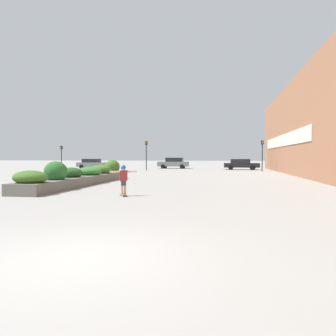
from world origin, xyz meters
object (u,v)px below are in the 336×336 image
at_px(traffic_light_right, 262,150).
at_px(traffic_light_far_left, 61,153).
at_px(car_leftmost, 174,163).
at_px(traffic_light_left, 146,151).
at_px(skateboard, 123,194).
at_px(skateboarder, 123,176).
at_px(car_center_left, 92,164).
at_px(car_center_right, 241,164).

distance_m(traffic_light_right, traffic_light_far_left, 25.33).
bearing_deg(car_leftmost, traffic_light_left, 162.93).
distance_m(skateboard, skateboarder, 0.76).
xyz_separation_m(traffic_light_left, traffic_light_far_left, (-11.38, 0.02, -0.31)).
bearing_deg(traffic_light_right, traffic_light_far_left, 178.55).
distance_m(car_leftmost, traffic_light_right, 14.32).
height_order(skateboarder, traffic_light_right, traffic_light_right).
distance_m(car_center_left, car_center_right, 20.46).
bearing_deg(skateboard, traffic_light_left, 73.10).
height_order(car_leftmost, car_center_right, car_leftmost).
bearing_deg(skateboarder, traffic_light_left, 73.10).
relative_size(car_leftmost, car_center_left, 1.08).
distance_m(skateboarder, traffic_light_left, 27.10).
xyz_separation_m(traffic_light_right, traffic_light_far_left, (-25.32, 0.64, -0.27)).
xyz_separation_m(car_center_right, traffic_light_right, (2.12, -4.88, 1.69)).
xyz_separation_m(car_center_left, traffic_light_left, (8.63, -3.67, 1.72)).
bearing_deg(car_center_right, traffic_light_right, 23.49).
bearing_deg(traffic_light_left, car_center_right, 19.79).
bearing_deg(traffic_light_far_left, traffic_light_left, -0.08).
xyz_separation_m(car_center_left, car_center_right, (20.45, 0.58, -0.01)).
bearing_deg(car_center_left, skateboard, 24.67).
relative_size(skateboard, car_center_right, 0.16).
distance_m(car_center_left, traffic_light_far_left, 4.79).
bearing_deg(traffic_light_left, skateboard, -78.81).
relative_size(skateboarder, traffic_light_far_left, 0.39).
bearing_deg(car_center_right, car_leftmost, -109.48).
xyz_separation_m(car_center_right, traffic_light_far_left, (-23.20, -4.24, 1.42)).
height_order(skateboard, traffic_light_right, traffic_light_right).
relative_size(traffic_light_right, traffic_light_far_left, 1.14).
bearing_deg(car_center_right, skateboarder, -12.05).
height_order(skateboard, car_center_right, car_center_right).
relative_size(skateboarder, car_center_right, 0.27).
bearing_deg(traffic_light_far_left, skateboard, -57.95).
height_order(car_center_right, traffic_light_right, traffic_light_right).
relative_size(skateboarder, car_center_left, 0.30).
distance_m(car_center_left, traffic_light_left, 9.53).
xyz_separation_m(car_leftmost, traffic_light_left, (-2.34, -7.61, 1.65)).
bearing_deg(skateboarder, traffic_light_right, 43.36).
bearing_deg(traffic_light_right, car_center_left, 169.22).
distance_m(car_leftmost, car_center_left, 11.65).
distance_m(traffic_light_left, traffic_light_far_left, 11.38).
relative_size(skateboard, car_leftmost, 0.16).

